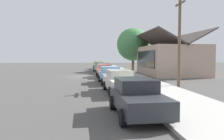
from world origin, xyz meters
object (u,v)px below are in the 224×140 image
(car_silver, at_px, (103,68))
(car_skyblue, at_px, (110,75))
(car_ivory, at_px, (120,81))
(traffic_light_main, at_px, (182,11))
(car_mustard, at_px, (98,65))
(car_coral, at_px, (105,71))
(utility_pole_wooden, at_px, (179,40))
(car_seafoam, at_px, (99,66))
(car_charcoal, at_px, (137,97))
(shade_tree, at_px, (133,44))
(fire_hydrant_red, at_px, (113,71))

(car_silver, xyz_separation_m, car_skyblue, (12.35, -0.15, 0.00))
(car_ivory, relative_size, traffic_light_main, 0.96)
(car_mustard, relative_size, car_coral, 1.03)
(car_ivory, bearing_deg, utility_pole_wooden, 111.53)
(car_coral, bearing_deg, car_seafoam, 178.66)
(utility_pole_wooden, bearing_deg, car_charcoal, -32.22)
(car_mustard, height_order, car_coral, same)
(car_coral, distance_m, utility_pole_wooden, 11.34)
(shade_tree, height_order, traffic_light_main, shade_tree)
(car_skyblue, bearing_deg, utility_pole_wooden, 58.51)
(shade_tree, xyz_separation_m, traffic_light_main, (33.74, -5.76, -1.09))
(car_mustard, relative_size, utility_pole_wooden, 0.62)
(traffic_light_main, distance_m, utility_pole_wooden, 14.87)
(car_seafoam, height_order, car_charcoal, same)
(car_ivory, distance_m, car_charcoal, 6.23)
(shade_tree, bearing_deg, car_seafoam, -105.02)
(car_silver, height_order, utility_pole_wooden, utility_pole_wooden)
(traffic_light_main, bearing_deg, car_seafoam, 179.88)
(car_coral, bearing_deg, car_silver, 176.04)
(traffic_light_main, bearing_deg, shade_tree, 170.32)
(car_skyblue, xyz_separation_m, traffic_light_main, (16.80, -0.21, 2.68))
(car_seafoam, relative_size, shade_tree, 0.63)
(car_charcoal, bearing_deg, traffic_light_main, -4.65)
(car_charcoal, distance_m, traffic_light_main, 5.79)
(traffic_light_main, height_order, fire_hydrant_red, traffic_light_main)
(shade_tree, bearing_deg, car_coral, -28.04)
(shade_tree, distance_m, traffic_light_main, 34.24)
(car_ivory, bearing_deg, car_skyblue, 178.80)
(car_ivory, bearing_deg, traffic_light_main, -4.47)
(utility_pole_wooden, bearing_deg, car_ivory, -65.78)
(car_mustard, distance_m, traffic_light_main, 41.26)
(car_charcoal, xyz_separation_m, fire_hydrant_red, (-22.17, 1.43, -0.32))
(car_ivory, bearing_deg, shade_tree, 163.74)
(car_coral, height_order, car_skyblue, same)
(car_charcoal, bearing_deg, car_silver, 177.61)
(car_mustard, height_order, car_ivory, same)
(car_silver, bearing_deg, utility_pole_wooden, 20.12)
(car_silver, distance_m, car_charcoal, 24.02)
(shade_tree, bearing_deg, car_silver, -49.61)
(car_silver, xyz_separation_m, traffic_light_main, (29.15, -0.36, 2.68))
(car_charcoal, relative_size, fire_hydrant_red, 6.22)
(car_skyblue, bearing_deg, car_coral, 178.89)
(traffic_light_main, bearing_deg, car_coral, 179.76)
(traffic_light_main, height_order, utility_pole_wooden, utility_pole_wooden)
(car_silver, height_order, car_ivory, same)
(car_silver, xyz_separation_m, fire_hydrant_red, (1.85, 1.30, -0.32))
(car_seafoam, height_order, traffic_light_main, traffic_light_main)
(car_seafoam, bearing_deg, car_silver, 6.13)
(car_mustard, xyz_separation_m, shade_tree, (7.44, 5.61, 3.76))
(car_silver, xyz_separation_m, car_ivory, (17.79, -0.01, 0.00))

